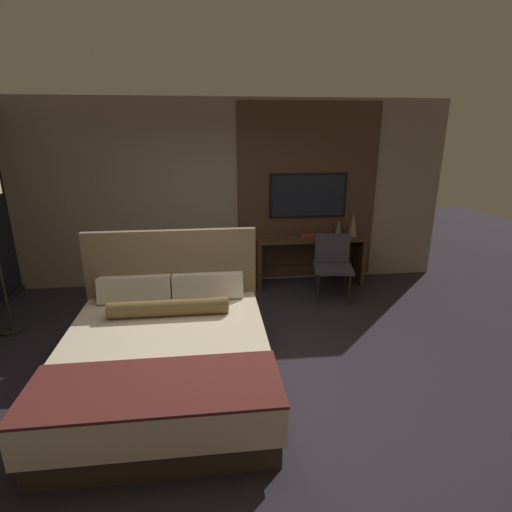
{
  "coord_description": "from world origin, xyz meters",
  "views": [
    {
      "loc": [
        -0.1,
        -3.51,
        2.35
      ],
      "look_at": [
        0.45,
        1.05,
        0.89
      ],
      "focal_mm": 28.0,
      "sensor_mm": 36.0,
      "label": 1
    }
  ],
  "objects_px": {
    "desk_chair": "(333,260)",
    "vase_short": "(339,227)",
    "desk": "(309,252)",
    "bed": "(167,355)",
    "vase_tall": "(353,224)",
    "book": "(308,235)",
    "tv": "(308,196)"
  },
  "relations": [
    {
      "from": "desk_chair",
      "to": "book",
      "type": "height_order",
      "value": "desk_chair"
    },
    {
      "from": "vase_short",
      "to": "book",
      "type": "height_order",
      "value": "vase_short"
    },
    {
      "from": "bed",
      "to": "vase_short",
      "type": "xyz_separation_m",
      "value": [
        2.46,
        2.54,
        0.56
      ]
    },
    {
      "from": "desk",
      "to": "tv",
      "type": "xyz_separation_m",
      "value": [
        -0.0,
        0.2,
        0.86
      ]
    },
    {
      "from": "desk_chair",
      "to": "vase_tall",
      "type": "distance_m",
      "value": 0.81
    },
    {
      "from": "bed",
      "to": "tv",
      "type": "height_order",
      "value": "tv"
    },
    {
      "from": "bed",
      "to": "desk_chair",
      "type": "bearing_deg",
      "value": 41.11
    },
    {
      "from": "bed",
      "to": "tv",
      "type": "bearing_deg",
      "value": 53.4
    },
    {
      "from": "vase_tall",
      "to": "book",
      "type": "distance_m",
      "value": 0.72
    },
    {
      "from": "desk_chair",
      "to": "vase_tall",
      "type": "xyz_separation_m",
      "value": [
        0.47,
        0.53,
        0.4
      ]
    },
    {
      "from": "vase_short",
      "to": "book",
      "type": "bearing_deg",
      "value": -174.47
    },
    {
      "from": "desk",
      "to": "tv",
      "type": "height_order",
      "value": "tv"
    },
    {
      "from": "desk",
      "to": "desk_chair",
      "type": "bearing_deg",
      "value": -69.51
    },
    {
      "from": "bed",
      "to": "vase_short",
      "type": "distance_m",
      "value": 3.58
    },
    {
      "from": "vase_tall",
      "to": "desk",
      "type": "bearing_deg",
      "value": 177.78
    },
    {
      "from": "book",
      "to": "bed",
      "type": "bearing_deg",
      "value": -128.05
    },
    {
      "from": "bed",
      "to": "desk",
      "type": "bearing_deg",
      "value": 51.26
    },
    {
      "from": "vase_tall",
      "to": "vase_short",
      "type": "relative_size",
      "value": 1.57
    },
    {
      "from": "bed",
      "to": "book",
      "type": "bearing_deg",
      "value": 51.95
    },
    {
      "from": "bed",
      "to": "vase_short",
      "type": "height_order",
      "value": "bed"
    },
    {
      "from": "vase_short",
      "to": "book",
      "type": "relative_size",
      "value": 1.0
    },
    {
      "from": "tv",
      "to": "bed",
      "type": "bearing_deg",
      "value": -126.6
    },
    {
      "from": "desk_chair",
      "to": "vase_short",
      "type": "height_order",
      "value": "vase_short"
    },
    {
      "from": "book",
      "to": "desk",
      "type": "bearing_deg",
      "value": -51.48
    },
    {
      "from": "desk",
      "to": "tv",
      "type": "relative_size",
      "value": 1.39
    },
    {
      "from": "tv",
      "to": "desk_chair",
      "type": "relative_size",
      "value": 1.32
    },
    {
      "from": "desk",
      "to": "bed",
      "type": "bearing_deg",
      "value": -128.74
    },
    {
      "from": "vase_short",
      "to": "desk",
      "type": "bearing_deg",
      "value": -170.61
    },
    {
      "from": "desk_chair",
      "to": "desk",
      "type": "bearing_deg",
      "value": 121.31
    },
    {
      "from": "tv",
      "to": "book",
      "type": "distance_m",
      "value": 0.61
    },
    {
      "from": "tv",
      "to": "book",
      "type": "height_order",
      "value": "tv"
    },
    {
      "from": "tv",
      "to": "vase_tall",
      "type": "bearing_deg",
      "value": -18.27
    }
  ]
}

